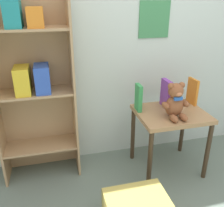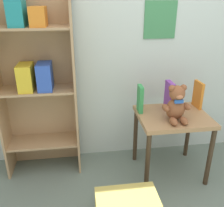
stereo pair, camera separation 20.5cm
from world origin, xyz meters
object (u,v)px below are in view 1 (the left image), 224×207
(bookshelf_side, at_px, (33,80))
(teddy_bear, at_px, (175,102))
(book_standing_green, at_px, (139,98))
(book_standing_purple, at_px, (166,94))
(display_table, at_px, (170,121))
(book_standing_orange, at_px, (192,91))

(bookshelf_side, xyz_separation_m, teddy_bear, (1.11, -0.34, -0.17))
(book_standing_green, xyz_separation_m, book_standing_purple, (0.27, 0.02, 0.01))
(book_standing_green, bearing_deg, book_standing_purple, 5.37)
(display_table, bearing_deg, book_standing_purple, 90.00)
(bookshelf_side, xyz_separation_m, book_standing_purple, (1.13, -0.13, -0.18))
(bookshelf_side, distance_m, book_standing_purple, 1.15)
(book_standing_green, bearing_deg, book_standing_orange, 3.85)
(display_table, xyz_separation_m, book_standing_orange, (0.27, 0.13, 0.21))
(teddy_bear, distance_m, book_standing_orange, 0.36)
(display_table, bearing_deg, book_standing_green, 157.91)
(bookshelf_side, bearing_deg, book_standing_orange, -5.11)
(book_standing_purple, bearing_deg, teddy_bear, -95.84)
(display_table, relative_size, book_standing_purple, 2.38)
(display_table, height_order, book_standing_orange, book_standing_orange)
(book_standing_purple, xyz_separation_m, book_standing_orange, (0.27, 0.00, -0.01))
(book_standing_orange, bearing_deg, book_standing_purple, 177.97)
(teddy_bear, xyz_separation_m, book_standing_green, (-0.25, 0.20, -0.02))
(book_standing_purple, bearing_deg, book_standing_orange, 0.42)
(display_table, xyz_separation_m, book_standing_green, (-0.27, 0.11, 0.21))
(display_table, relative_size, teddy_bear, 2.00)
(teddy_bear, bearing_deg, bookshelf_side, 162.81)
(book_standing_purple, distance_m, book_standing_orange, 0.27)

